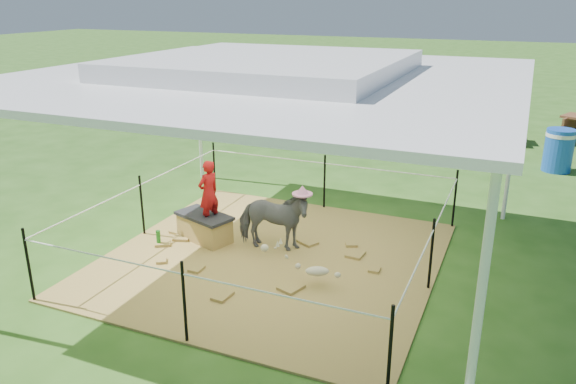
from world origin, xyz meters
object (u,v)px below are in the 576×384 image
at_px(woman, 208,187).
at_px(green_bottle, 158,238).
at_px(trash_barrel, 559,150).
at_px(foal, 317,269).
at_px(straw_bale, 205,228).
at_px(distant_person, 473,131).
at_px(pony, 273,220).
at_px(picnic_table_near, 486,128).

distance_m(woman, green_bottle, 1.10).
bearing_deg(trash_barrel, foal, -113.36).
xyz_separation_m(green_bottle, foal, (2.67, -0.25, 0.12)).
relative_size(green_bottle, foal, 0.27).
bearing_deg(straw_bale, foal, -18.36).
bearing_deg(foal, trash_barrel, 43.94).
bearing_deg(green_bottle, distant_person, 63.76).
height_order(foal, distant_person, distant_person).
bearing_deg(woman, pony, 113.66).
distance_m(pony, foal, 1.30).
xyz_separation_m(woman, picnic_table_near, (3.35, 8.49, -0.58)).
distance_m(woman, pony, 1.11).
bearing_deg(distant_person, picnic_table_near, -99.62).
bearing_deg(picnic_table_near, pony, -115.89).
relative_size(trash_barrel, distant_person, 0.92).
relative_size(woman, trash_barrel, 1.09).
relative_size(green_bottle, picnic_table_near, 0.15).
height_order(straw_bale, distant_person, distant_person).
bearing_deg(distant_person, trash_barrel, 151.68).
distance_m(woman, trash_barrel, 8.02).
relative_size(pony, foal, 1.28).
height_order(pony, distant_person, distant_person).
bearing_deg(foal, green_bottle, 151.87).
height_order(woman, green_bottle, woman).
distance_m(green_bottle, distant_person, 8.58).
xyz_separation_m(woman, foal, (2.02, -0.70, -0.64)).
height_order(woman, pony, woman).
height_order(green_bottle, trash_barrel, trash_barrel).
bearing_deg(woman, picnic_table_near, 176.92).
xyz_separation_m(pony, distant_person, (2.12, 7.15, 0.00)).
distance_m(straw_bale, picnic_table_near, 9.17).
distance_m(pony, distant_person, 7.45).
height_order(picnic_table_near, distant_person, distant_person).
height_order(straw_bale, trash_barrel, trash_barrel).
xyz_separation_m(green_bottle, trash_barrel, (5.67, 6.69, 0.32)).
distance_m(green_bottle, trash_barrel, 8.77).
height_order(straw_bale, green_bottle, straw_bale).
height_order(woman, distant_person, woman).
relative_size(foal, picnic_table_near, 0.55).
distance_m(straw_bale, trash_barrel, 8.07).
bearing_deg(woman, distant_person, 174.98).
distance_m(foal, distant_person, 8.03).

